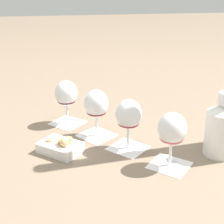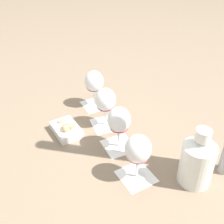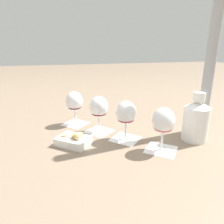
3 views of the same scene
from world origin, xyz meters
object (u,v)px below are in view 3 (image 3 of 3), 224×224
Objects in this scene: wine_glass_1 at (126,114)px; snack_dish at (74,140)px; wine_glass_0 at (163,122)px; ceramic_vase at (196,120)px; wine_glass_2 at (99,108)px; wine_glass_3 at (74,103)px; umbrella_pole at (214,36)px.

snack_dish is (0.01, 0.23, -0.10)m from wine_glass_1.
ceramic_vase reaches higher than wine_glass_0.
wine_glass_0 is at bearing 103.81° from ceramic_vase.
snack_dish is (-0.11, 0.13, -0.10)m from wine_glass_2.
ceramic_vase is at bearing -106.47° from wine_glass_1.
wine_glass_1 and wine_glass_3 have the same top height.
wine_glass_0 is 0.20× the size of umbrella_pole.
wine_glass_2 is 0.43m from ceramic_vase.
wine_glass_0 is 1.00× the size of wine_glass_3.
ceramic_vase reaches higher than snack_dish.
umbrella_pole is (0.12, -0.29, 0.32)m from wine_glass_0.
umbrella_pole is (-0.01, -0.62, 0.42)m from snack_dish.
snack_dish is at bearing 88.71° from umbrella_pole.
wine_glass_2 is 0.17m from wine_glass_3.
wine_glass_2 is at bearing -51.03° from snack_dish.
wine_glass_3 is 1.06× the size of snack_dish.
ceramic_vase is at bearing -117.53° from wine_glass_2.
snack_dish is at bearing 67.28° from wine_glass_0.
wine_glass_0 is 1.00× the size of wine_glass_1.
wine_glass_0 is at bearing -141.52° from wine_glass_1.
umbrella_pole is (-0.25, -0.58, 0.32)m from wine_glass_3.
wine_glass_0 reaches higher than snack_dish.
umbrella_pole reaches higher than wine_glass_1.
wine_glass_1 is 0.50m from umbrella_pole.
wine_glass_2 is at bearing 39.32° from wine_glass_1.
wine_glass_3 is at bearing -7.64° from snack_dish.
wine_glass_3 is 0.20× the size of umbrella_pole.
umbrella_pole reaches higher than wine_glass_0.
wine_glass_2 is 0.59m from umbrella_pole.
umbrella_pole is at bearing -51.67° from ceramic_vase.
ceramic_vase is at bearing -100.19° from snack_dish.
wine_glass_3 is at bearing 55.62° from ceramic_vase.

